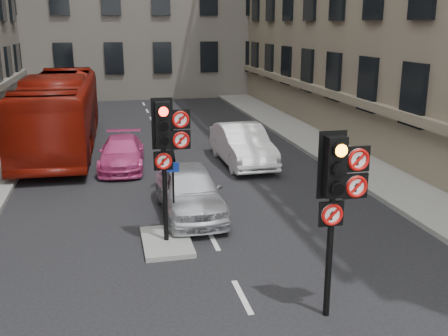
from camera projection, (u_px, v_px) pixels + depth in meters
name	position (u px, v px, depth m)	size (l,w,h in m)	color
pavement_right	(350.00, 157.00, 21.60)	(3.00, 50.00, 0.16)	gray
centre_island	(167.00, 242.00, 13.25)	(1.20, 2.00, 0.12)	gray
signal_near	(338.00, 186.00, 9.37)	(0.91, 0.40, 3.58)	black
signal_far	(167.00, 140.00, 12.55)	(0.91, 0.40, 3.58)	black
car_silver	(189.00, 190.00, 15.14)	(1.72, 4.28, 1.46)	#B7B9C0
car_white	(242.00, 145.00, 20.61)	(1.64, 4.70, 1.55)	white
car_pink	(122.00, 153.00, 20.08)	(1.64, 4.04, 1.17)	#C63A7C
bus_red	(60.00, 112.00, 22.91)	(2.75, 11.75, 3.27)	maroon
motorcycle	(187.00, 193.00, 15.61)	(0.49, 1.72, 1.04)	black
motorcyclist	(167.00, 163.00, 17.44)	(0.66, 0.44, 1.82)	black
info_sign	(173.00, 186.00, 13.67)	(0.31, 0.10, 1.81)	black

